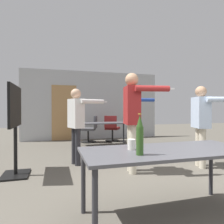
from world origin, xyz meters
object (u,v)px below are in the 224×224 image
(tv_screen, at_px, (15,121))
(beer_bottle, at_px, (140,135))
(person_center_tall, at_px, (132,114))
(drink_cup, at_px, (132,144))
(person_right_polo, at_px, (77,119))
(person_far_watching, at_px, (133,112))
(person_left_plaid, at_px, (201,118))
(office_chair_near_pushed, at_px, (112,129))
(office_chair_far_left, at_px, (90,130))

(tv_screen, bearing_deg, beer_bottle, -145.35)
(person_center_tall, xyz_separation_m, drink_cup, (-1.27, -3.17, -0.25))
(person_right_polo, height_order, drink_cup, person_right_polo)
(tv_screen, relative_size, drink_cup, 14.27)
(beer_bottle, relative_size, drink_cup, 3.53)
(person_far_watching, xyz_separation_m, beer_bottle, (-0.61, -1.69, -0.19))
(tv_screen, distance_m, person_right_polo, 1.18)
(tv_screen, xyz_separation_m, person_center_tall, (2.72, 1.36, 0.08))
(person_right_polo, bearing_deg, person_left_plaid, 50.10)
(tv_screen, xyz_separation_m, office_chair_near_pushed, (2.63, 3.06, -0.52))
(office_chair_far_left, height_order, drink_cup, office_chair_far_left)
(office_chair_far_left, xyz_separation_m, beer_bottle, (-0.42, -5.17, 0.49))
(person_left_plaid, distance_m, office_chair_far_left, 3.94)
(person_right_polo, distance_m, office_chair_far_left, 2.83)
(drink_cup, bearing_deg, beer_bottle, -94.06)
(person_left_plaid, height_order, person_right_polo, person_left_plaid)
(person_left_plaid, xyz_separation_m, office_chair_near_pushed, (-0.86, 3.51, -0.54))
(person_right_polo, bearing_deg, office_chair_far_left, 144.34)
(office_chair_far_left, bearing_deg, person_right_polo, -175.65)
(drink_cup, bearing_deg, person_center_tall, 68.13)
(person_far_watching, height_order, office_chair_far_left, person_far_watching)
(beer_bottle, bearing_deg, person_left_plaid, 38.20)
(person_left_plaid, height_order, office_chair_near_pushed, person_left_plaid)
(office_chair_near_pushed, relative_size, drink_cup, 8.41)
(person_left_plaid, relative_size, person_right_polo, 1.02)
(person_right_polo, height_order, beer_bottle, person_right_polo)
(tv_screen, bearing_deg, person_right_polo, -69.07)
(person_far_watching, relative_size, office_chair_near_pushed, 1.97)
(drink_cup, bearing_deg, person_right_polo, 98.86)
(person_center_tall, relative_size, beer_bottle, 4.33)
(office_chair_near_pushed, relative_size, beer_bottle, 2.38)
(person_left_plaid, xyz_separation_m, person_center_tall, (-0.77, 1.81, 0.06))
(person_far_watching, distance_m, beer_bottle, 1.81)
(person_right_polo, distance_m, drink_cup, 2.27)
(tv_screen, distance_m, person_left_plaid, 3.52)
(tv_screen, bearing_deg, drink_cup, -141.38)
(person_right_polo, relative_size, person_center_tall, 0.94)
(person_right_polo, distance_m, beer_bottle, 2.51)
(tv_screen, height_order, drink_cup, tv_screen)
(tv_screen, xyz_separation_m, person_right_polo, (1.10, 0.42, 0.01))
(person_center_tall, distance_m, beer_bottle, 3.67)
(person_left_plaid, relative_size, person_center_tall, 0.96)
(person_center_tall, relative_size, office_chair_near_pushed, 1.82)
(person_center_tall, bearing_deg, office_chair_far_left, -152.85)
(beer_bottle, xyz_separation_m, drink_cup, (0.02, 0.26, -0.13))
(office_chair_near_pushed, bearing_deg, tv_screen, -99.16)
(person_far_watching, relative_size, person_right_polo, 1.15)
(tv_screen, bearing_deg, office_chair_far_left, -30.89)
(beer_bottle, bearing_deg, drink_cup, 85.94)
(person_left_plaid, bearing_deg, tv_screen, -80.11)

